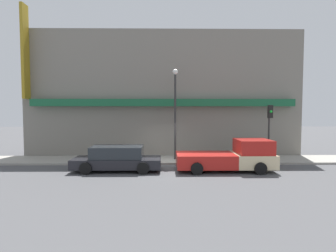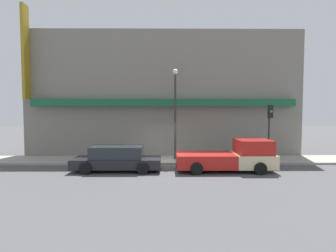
% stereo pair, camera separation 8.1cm
% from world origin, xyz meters
% --- Properties ---
extents(ground_plane, '(80.00, 80.00, 0.00)m').
position_xyz_m(ground_plane, '(0.00, 0.00, 0.00)').
color(ground_plane, '#4C4C4F').
extents(sidewalk, '(36.00, 2.74, 0.13)m').
position_xyz_m(sidewalk, '(0.00, 1.37, 0.07)').
color(sidewalk, '#9E998E').
rests_on(sidewalk, ground).
extents(building, '(19.80, 3.80, 10.50)m').
position_xyz_m(building, '(-0.02, 4.22, 4.52)').
color(building, gray).
rests_on(building, ground).
extents(pickup_truck, '(5.33, 2.26, 1.72)m').
position_xyz_m(pickup_truck, '(3.78, -1.43, 0.75)').
color(pickup_truck, beige).
rests_on(pickup_truck, ground).
extents(parked_car, '(4.81, 1.98, 1.37)m').
position_xyz_m(parked_car, '(-2.54, -1.43, 0.67)').
color(parked_car, black).
rests_on(parked_car, ground).
extents(fire_hydrant, '(0.16, 0.16, 0.61)m').
position_xyz_m(fire_hydrant, '(3.27, 0.74, 0.43)').
color(fire_hydrant, '#196633').
rests_on(fire_hydrant, sidewalk).
extents(street_lamp, '(0.36, 0.36, 5.88)m').
position_xyz_m(street_lamp, '(0.77, 1.28, 3.78)').
color(street_lamp, '#2D2D2D').
rests_on(street_lamp, sidewalk).
extents(traffic_light, '(0.28, 0.42, 3.53)m').
position_xyz_m(traffic_light, '(6.60, 0.31, 2.57)').
color(traffic_light, '#2D2D2D').
rests_on(traffic_light, sidewalk).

